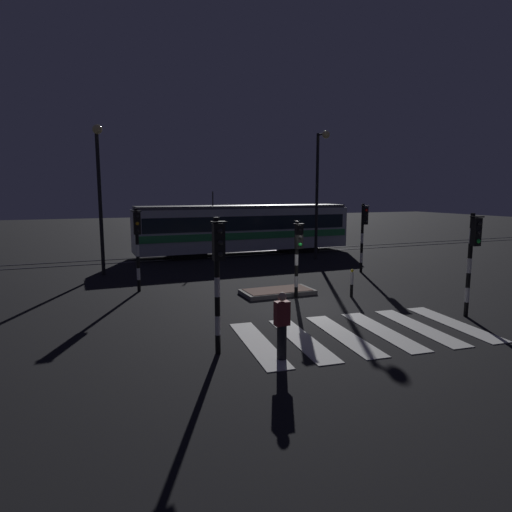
{
  "coord_description": "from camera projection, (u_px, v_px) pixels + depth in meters",
  "views": [
    {
      "loc": [
        -7.55,
        -13.42,
        4.11
      ],
      "look_at": [
        -0.6,
        3.55,
        1.4
      ],
      "focal_mm": 30.4,
      "sensor_mm": 36.0,
      "label": 1
    }
  ],
  "objects": [
    {
      "name": "crosswalk_zebra",
      "position": [
        362.0,
        333.0,
        12.73
      ],
      "size": [
        7.49,
        4.51,
        0.02
      ],
      "color": "silver",
      "rests_on": "ground"
    },
    {
      "name": "bollard_island_edge",
      "position": [
        352.0,
        283.0,
        17.08
      ],
      "size": [
        0.12,
        0.12,
        1.11
      ],
      "color": "black",
      "rests_on": "ground"
    },
    {
      "name": "traffic_light_corner_far_right",
      "position": [
        363.0,
        227.0,
        22.04
      ],
      "size": [
        0.36,
        0.42,
        3.53
      ],
      "color": "black",
      "rests_on": "ground"
    },
    {
      "name": "traffic_light_median_centre",
      "position": [
        298.0,
        248.0,
        16.66
      ],
      "size": [
        0.36,
        0.42,
        3.01
      ],
      "color": "black",
      "rests_on": "ground"
    },
    {
      "name": "rail_far",
      "position": [
        204.0,
        254.0,
        28.7
      ],
      "size": [
        80.0,
        0.12,
        0.03
      ],
      "primitive_type": "cube",
      "color": "#59595E",
      "rests_on": "ground"
    },
    {
      "name": "traffic_light_corner_near_left",
      "position": [
        218.0,
        266.0,
        10.71
      ],
      "size": [
        0.36,
        0.42,
        3.5
      ],
      "color": "black",
      "rests_on": "ground"
    },
    {
      "name": "rail_near",
      "position": [
        210.0,
        257.0,
        27.39
      ],
      "size": [
        80.0,
        0.12,
        0.03
      ],
      "primitive_type": "cube",
      "color": "#59595E",
      "rests_on": "ground"
    },
    {
      "name": "traffic_island",
      "position": [
        277.0,
        292.0,
        17.65
      ],
      "size": [
        2.92,
        1.43,
        0.18
      ],
      "color": "slate",
      "rests_on": "ground"
    },
    {
      "name": "pedestrian_waiting_at_kerb",
      "position": [
        282.0,
        325.0,
        10.6
      ],
      "size": [
        0.36,
        0.24,
        1.71
      ],
      "color": "black",
      "rests_on": "ground"
    },
    {
      "name": "ground_plane",
      "position": [
        308.0,
        306.0,
        15.72
      ],
      "size": [
        120.0,
        120.0,
        0.0
      ],
      "primitive_type": "plane",
      "color": "black"
    },
    {
      "name": "street_lamp_trackside_left",
      "position": [
        99.0,
        183.0,
        20.85
      ],
      "size": [
        0.44,
        1.21,
        7.19
      ],
      "color": "black",
      "rests_on": "ground"
    },
    {
      "name": "tram",
      "position": [
        244.0,
        228.0,
        28.77
      ],
      "size": [
        14.54,
        2.58,
        4.15
      ],
      "color": "silver",
      "rests_on": "ground"
    },
    {
      "name": "traffic_light_corner_near_right",
      "position": [
        473.0,
        249.0,
        14.04
      ],
      "size": [
        0.36,
        0.42,
        3.44
      ],
      "color": "black",
      "rests_on": "ground"
    },
    {
      "name": "street_lamp_trackside_right",
      "position": [
        319.0,
        181.0,
        25.94
      ],
      "size": [
        0.44,
        1.21,
        7.61
      ],
      "color": "black",
      "rests_on": "ground"
    },
    {
      "name": "traffic_light_corner_far_left",
      "position": [
        137.0,
        237.0,
        17.69
      ],
      "size": [
        0.36,
        0.42,
        3.46
      ],
      "color": "black",
      "rests_on": "ground"
    }
  ]
}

